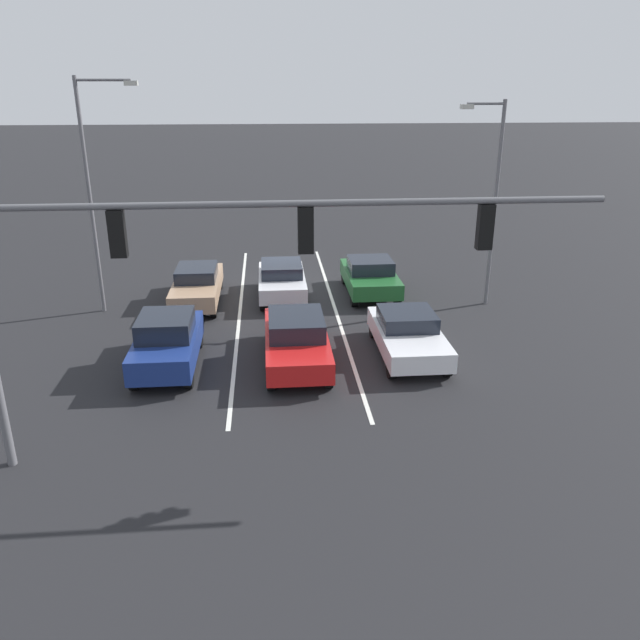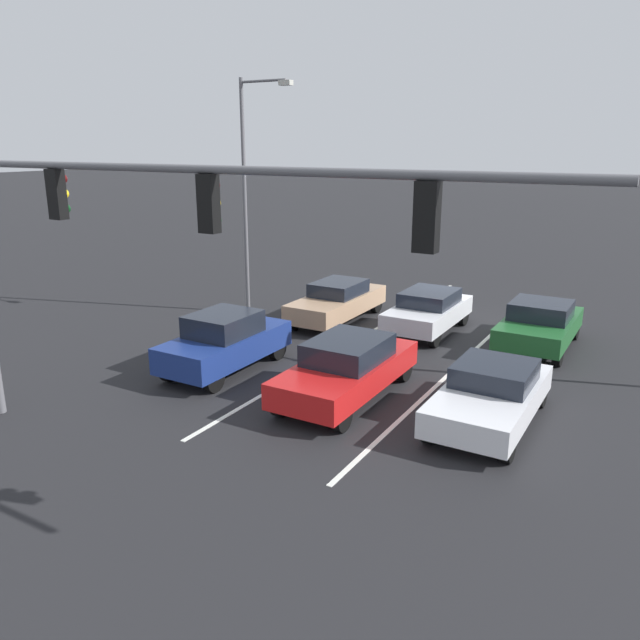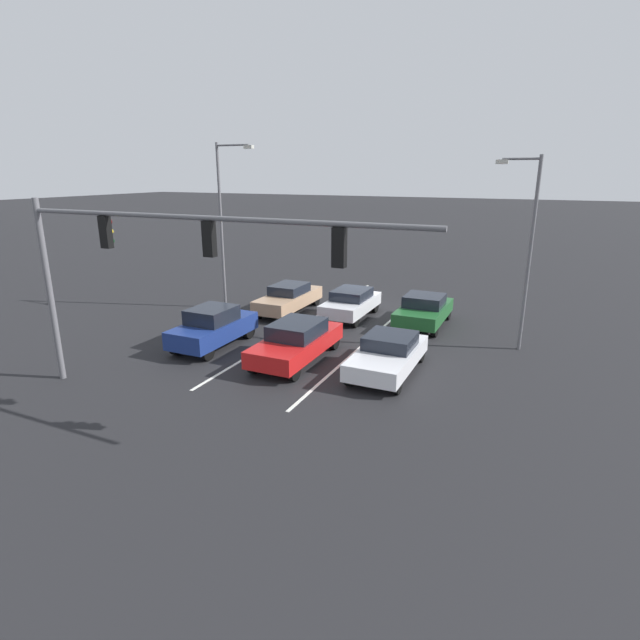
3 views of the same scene
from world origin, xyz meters
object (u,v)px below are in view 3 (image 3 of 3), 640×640
at_px(street_lamp_left_shoulder, 526,242).
at_px(traffic_signal_gantry, 149,252).
at_px(car_darkgreen_leftlane_second, 424,310).
at_px(car_tan_rightlane_second, 289,298).
at_px(car_red_midlane_front, 297,341).
at_px(street_lamp_right_shoulder, 224,216).
at_px(car_navy_rightlane_front, 213,327).
at_px(car_white_leftlane_front, 388,354).
at_px(car_silver_midlane_second, 351,303).

bearing_deg(street_lamp_left_shoulder, traffic_signal_gantry, 45.53).
height_order(car_darkgreen_leftlane_second, car_tan_rightlane_second, car_darkgreen_leftlane_second).
bearing_deg(car_red_midlane_front, car_darkgreen_leftlane_second, -117.09).
distance_m(street_lamp_right_shoulder, street_lamp_left_shoulder, 14.19).
bearing_deg(street_lamp_right_shoulder, car_tan_rightlane_second, -168.12).
relative_size(car_navy_rightlane_front, car_darkgreen_leftlane_second, 0.99).
bearing_deg(car_darkgreen_leftlane_second, car_white_leftlane_front, 91.79).
bearing_deg(car_silver_midlane_second, street_lamp_left_shoulder, 169.41).
xyz_separation_m(car_red_midlane_front, traffic_signal_gantry, (2.18, 4.92, 3.91)).
bearing_deg(car_white_leftlane_front, street_lamp_right_shoulder, -25.97).
distance_m(car_silver_midlane_second, traffic_signal_gantry, 12.04).
xyz_separation_m(car_darkgreen_leftlane_second, street_lamp_right_shoulder, (10.05, 1.16, 4.02)).
xyz_separation_m(car_silver_midlane_second, traffic_signal_gantry, (1.92, 11.22, 3.93)).
bearing_deg(street_lamp_right_shoulder, car_silver_midlane_second, -171.23).
height_order(car_silver_midlane_second, street_lamp_left_shoulder, street_lamp_left_shoulder).
bearing_deg(car_navy_rightlane_front, car_darkgreen_leftlane_second, -137.93).
relative_size(traffic_signal_gantry, street_lamp_right_shoulder, 1.57).
bearing_deg(traffic_signal_gantry, car_silver_midlane_second, -99.69).
distance_m(car_white_leftlane_front, car_silver_midlane_second, 7.07).
bearing_deg(car_darkgreen_leftlane_second, car_red_midlane_front, 62.91).
distance_m(car_navy_rightlane_front, car_red_midlane_front, 3.84).
bearing_deg(traffic_signal_gantry, car_white_leftlane_front, -137.34).
bearing_deg(car_darkgreen_leftlane_second, car_navy_rightlane_front, 42.07).
relative_size(car_darkgreen_leftlane_second, street_lamp_right_shoulder, 0.50).
xyz_separation_m(car_navy_rightlane_front, traffic_signal_gantry, (-1.66, 4.93, 3.86)).
bearing_deg(car_white_leftlane_front, car_silver_midlane_second, -57.93).
xyz_separation_m(car_darkgreen_leftlane_second, car_tan_rightlane_second, (6.84, 0.49, -0.03)).
bearing_deg(street_lamp_right_shoulder, car_red_midlane_front, 141.91).
distance_m(car_tan_rightlane_second, street_lamp_left_shoulder, 11.59).
relative_size(street_lamp_right_shoulder, street_lamp_left_shoulder, 1.10).
xyz_separation_m(car_darkgreen_leftlane_second, traffic_signal_gantry, (5.48, 11.38, 3.93)).
height_order(car_darkgreen_leftlane_second, street_lamp_right_shoulder, street_lamp_right_shoulder).
bearing_deg(car_darkgreen_leftlane_second, car_tan_rightlane_second, 4.08).
distance_m(car_white_leftlane_front, street_lamp_right_shoulder, 12.10).
relative_size(car_tan_rightlane_second, traffic_signal_gantry, 0.35).
bearing_deg(car_red_midlane_front, car_white_leftlane_front, -175.06).
height_order(car_navy_rightlane_front, traffic_signal_gantry, traffic_signal_gantry).
bearing_deg(car_silver_midlane_second, car_red_midlane_front, 92.36).
relative_size(car_silver_midlane_second, street_lamp_left_shoulder, 0.54).
xyz_separation_m(car_tan_rightlane_second, street_lamp_left_shoulder, (-10.97, 1.11, 3.59)).
relative_size(car_navy_rightlane_front, car_white_leftlane_front, 0.96).
distance_m(car_white_leftlane_front, car_darkgreen_leftlane_second, 6.16).
bearing_deg(car_tan_rightlane_second, traffic_signal_gantry, 97.15).
height_order(car_white_leftlane_front, car_tan_rightlane_second, car_tan_rightlane_second).
bearing_deg(traffic_signal_gantry, car_tan_rightlane_second, -82.85).
distance_m(car_red_midlane_front, car_white_leftlane_front, 3.51).
relative_size(car_navy_rightlane_front, car_red_midlane_front, 0.87).
xyz_separation_m(car_tan_rightlane_second, traffic_signal_gantry, (-1.37, 10.89, 3.96)).
bearing_deg(car_white_leftlane_front, car_tan_rightlane_second, -38.84).
bearing_deg(car_red_midlane_front, car_navy_rightlane_front, -0.12).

